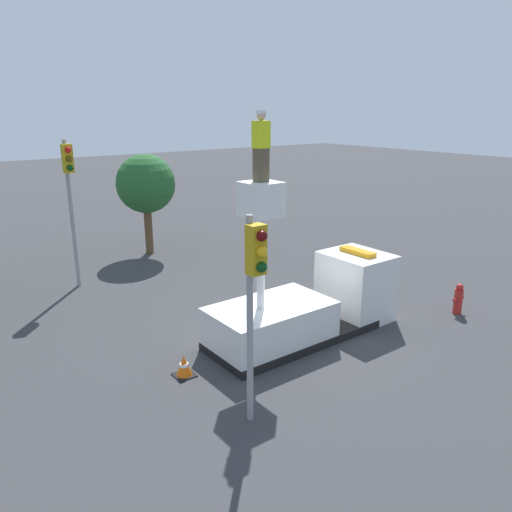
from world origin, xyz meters
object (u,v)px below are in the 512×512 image
object	(u,v)px
worker	(261,147)
traffic_cone_rear	(184,366)
traffic_light_pole	(254,281)
tree_left_bg	(146,184)
bucket_truck	(308,306)
traffic_light_across	(70,185)
fire_hydrant	(458,299)

from	to	relation	value
worker	traffic_cone_rear	distance (m)	5.86
traffic_light_pole	tree_left_bg	xyz separation A→B (m)	(3.94, 13.44, -0.02)
worker	tree_left_bg	world-z (taller)	worker
bucket_truck	traffic_light_across	distance (m)	9.67
traffic_light_across	fire_hydrant	size ratio (longest dim) A/B	5.30
bucket_truck	fire_hydrant	bearing A→B (deg)	-20.03
bucket_truck	traffic_light_pole	bearing A→B (deg)	-146.64
traffic_cone_rear	tree_left_bg	xyz separation A→B (m)	(4.19, 10.80, 2.95)
bucket_truck	tree_left_bg	size ratio (longest dim) A/B	1.33
worker	traffic_light_pole	size ratio (longest dim) A/B	0.38
traffic_light_pole	tree_left_bg	world-z (taller)	tree_left_bg
traffic_light_pole	traffic_cone_rear	xyz separation A→B (m)	(-0.25, 2.63, -2.97)
traffic_light_across	tree_left_bg	world-z (taller)	traffic_light_across
traffic_light_pole	traffic_cone_rear	distance (m)	3.98
worker	traffic_light_pole	bearing A→B (deg)	-129.73
worker	fire_hydrant	xyz separation A→B (m)	(6.79, -1.83, -5.10)
bucket_truck	traffic_cone_rear	distance (m)	4.21
traffic_cone_rear	fire_hydrant	bearing A→B (deg)	-11.63
worker	fire_hydrant	distance (m)	8.69
bucket_truck	traffic_light_across	bearing A→B (deg)	116.40
tree_left_bg	bucket_truck	bearing A→B (deg)	-90.15
fire_hydrant	worker	bearing A→B (deg)	164.91
traffic_light_across	tree_left_bg	distance (m)	4.92
bucket_truck	fire_hydrant	world-z (taller)	bucket_truck
bucket_truck	traffic_light_across	world-z (taller)	traffic_light_across
traffic_light_pole	traffic_cone_rear	bearing A→B (deg)	95.43
traffic_cone_rear	worker	bearing A→B (deg)	-1.41
worker	traffic_cone_rear	bearing A→B (deg)	178.59
traffic_light_across	fire_hydrant	distance (m)	13.99
fire_hydrant	traffic_cone_rear	world-z (taller)	fire_hydrant
worker	traffic_light_pole	distance (m)	4.11
worker	traffic_light_across	xyz separation A→B (m)	(-2.32, 8.24, -1.74)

